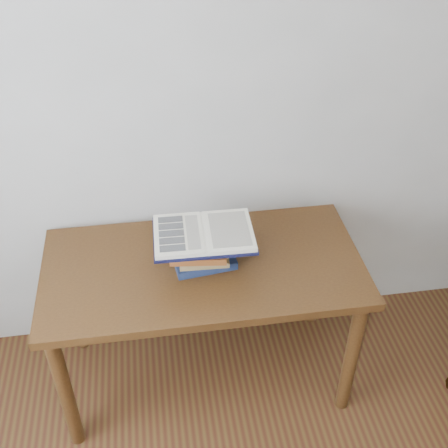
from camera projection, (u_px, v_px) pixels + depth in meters
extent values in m
cube|color=beige|center=(195.00, 86.00, 2.19)|extent=(3.50, 0.04, 2.60)
cube|color=#472B11|center=(203.00, 267.00, 2.28)|extent=(1.30, 0.65, 0.04)
cylinder|color=#472B11|center=(65.00, 392.00, 2.22)|extent=(0.06, 0.06, 0.66)
cylinder|color=#472B11|center=(351.00, 357.00, 2.36)|extent=(0.06, 0.06, 0.66)
cylinder|color=#472B11|center=(74.00, 297.00, 2.63)|extent=(0.06, 0.06, 0.66)
cylinder|color=#472B11|center=(317.00, 272.00, 2.77)|extent=(0.06, 0.06, 0.66)
cube|color=#192A4D|center=(204.00, 258.00, 2.27)|extent=(0.26, 0.20, 0.03)
cube|color=#9A874F|center=(203.00, 257.00, 2.24)|extent=(0.20, 0.14, 0.03)
cube|color=#964D22|center=(198.00, 248.00, 2.23)|extent=(0.24, 0.20, 0.03)
cube|color=#964D22|center=(198.00, 242.00, 2.22)|extent=(0.21, 0.17, 0.03)
cube|color=#964D22|center=(200.00, 238.00, 2.19)|extent=(0.22, 0.16, 0.02)
cube|color=black|center=(204.00, 236.00, 2.18)|extent=(0.40, 0.28, 0.01)
cube|color=beige|center=(178.00, 235.00, 2.16)|extent=(0.19, 0.26, 0.02)
cube|color=beige|center=(229.00, 231.00, 2.18)|extent=(0.19, 0.26, 0.02)
cylinder|color=beige|center=(204.00, 233.00, 2.17)|extent=(0.02, 0.26, 0.01)
cube|color=black|center=(170.00, 219.00, 2.22)|extent=(0.10, 0.04, 0.00)
cube|color=black|center=(171.00, 226.00, 2.19)|extent=(0.10, 0.04, 0.00)
cube|color=black|center=(171.00, 233.00, 2.15)|extent=(0.10, 0.04, 0.00)
cube|color=black|center=(172.00, 241.00, 2.12)|extent=(0.10, 0.04, 0.00)
cube|color=black|center=(173.00, 248.00, 2.08)|extent=(0.10, 0.04, 0.00)
cube|color=beige|center=(193.00, 232.00, 2.16)|extent=(0.05, 0.21, 0.00)
cube|color=beige|center=(230.00, 229.00, 2.17)|extent=(0.15, 0.22, 0.00)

